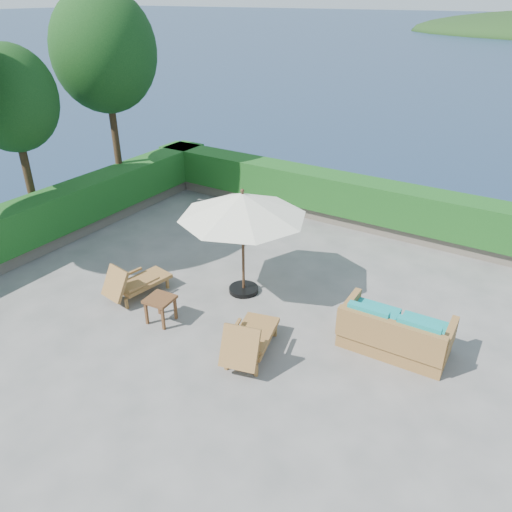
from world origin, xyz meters
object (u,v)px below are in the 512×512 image
Objects in this scene: side_table at (160,302)px; wicker_loveseat at (394,334)px; lounge_left at (134,282)px; patio_umbrella at (243,206)px; lounge_right at (249,340)px.

wicker_loveseat reaches higher than side_table.
side_table is (1.10, -0.40, 0.10)m from lounge_left.
lounge_left is at bearing -142.94° from patio_umbrella.
patio_umbrella is 1.38× the size of wicker_loveseat.
wicker_loveseat is at bearing 21.97° from lounge_right.
lounge_right is 0.86× the size of wicker_loveseat.
side_table is 0.28× the size of wicker_loveseat.
patio_umbrella is 1.77× the size of lounge_left.
lounge_left is at bearing -169.23° from wicker_loveseat.
wicker_loveseat is at bearing 20.47° from side_table.
patio_umbrella reaches higher than side_table.
lounge_right is at bearing -145.32° from wicker_loveseat.
patio_umbrella is 2.75m from lounge_right.
patio_umbrella is 2.50m from side_table.
lounge_right is at bearing 2.16° from lounge_left.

